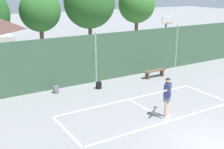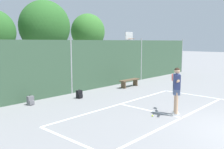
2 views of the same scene
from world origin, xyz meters
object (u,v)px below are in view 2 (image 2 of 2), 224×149
(backpack_grey, at_px, (31,101))
(tennis_ball, at_px, (153,116))
(backpack_black, at_px, (79,94))
(courtside_bench, at_px, (130,81))
(tennis_player, at_px, (176,87))
(basketball_hoop, at_px, (129,48))

(backpack_grey, bearing_deg, tennis_ball, -66.12)
(tennis_ball, distance_m, backpack_black, 4.40)
(tennis_ball, relative_size, backpack_black, 0.14)
(backpack_grey, height_order, courtside_bench, courtside_bench)
(backpack_black, height_order, courtside_bench, courtside_bench)
(tennis_ball, bearing_deg, tennis_player, -36.67)
(backpack_grey, height_order, backpack_black, same)
(basketball_hoop, xyz_separation_m, backpack_grey, (-9.51, -1.96, -2.12))
(basketball_hoop, relative_size, tennis_ball, 53.79)
(basketball_hoop, relative_size, backpack_black, 7.67)
(tennis_player, bearing_deg, backpack_black, 97.34)
(tennis_player, bearing_deg, basketball_hoop, 49.05)
(basketball_hoop, bearing_deg, tennis_player, -130.95)
(basketball_hoop, relative_size, backpack_grey, 7.67)
(backpack_black, bearing_deg, tennis_ball, -91.47)
(backpack_grey, bearing_deg, courtside_bench, -5.16)
(tennis_player, relative_size, backpack_black, 4.01)
(basketball_hoop, relative_size, courtside_bench, 2.22)
(tennis_player, distance_m, courtside_bench, 6.12)
(tennis_player, distance_m, tennis_ball, 1.43)
(tennis_ball, bearing_deg, basketball_hoop, 43.73)
(tennis_player, height_order, backpack_grey, tennis_player)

